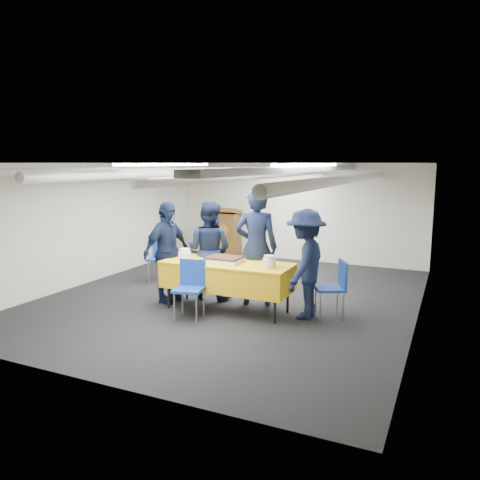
# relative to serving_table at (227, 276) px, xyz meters

# --- Properties ---
(ground) EXTENTS (7.00, 7.00, 0.00)m
(ground) POSITION_rel_serving_table_xyz_m (-0.23, 0.69, -0.56)
(ground) COLOR black
(ground) RESTS_ON ground
(room_shell) EXTENTS (6.00, 7.00, 2.30)m
(room_shell) POSITION_rel_serving_table_xyz_m (-0.14, 1.10, 1.25)
(room_shell) COLOR beige
(room_shell) RESTS_ON ground
(serving_table) EXTENTS (2.05, 0.80, 0.77)m
(serving_table) POSITION_rel_serving_table_xyz_m (0.00, 0.00, 0.00)
(serving_table) COLOR black
(serving_table) RESTS_ON ground
(sheet_cake) EXTENTS (0.55, 0.43, 0.09)m
(sheet_cake) POSITION_rel_serving_table_xyz_m (-0.03, -0.02, 0.26)
(sheet_cake) COLOR white
(sheet_cake) RESTS_ON serving_table
(plate_stack_left) EXTENTS (0.21, 0.21, 0.17)m
(plate_stack_left) POSITION_rel_serving_table_xyz_m (-0.74, -0.05, 0.29)
(plate_stack_left) COLOR white
(plate_stack_left) RESTS_ON serving_table
(plate_stack_right) EXTENTS (0.20, 0.20, 0.18)m
(plate_stack_right) POSITION_rel_serving_table_xyz_m (0.72, -0.05, 0.29)
(plate_stack_right) COLOR white
(plate_stack_right) RESTS_ON serving_table
(podium) EXTENTS (0.62, 0.53, 1.25)m
(podium) POSITION_rel_serving_table_xyz_m (-1.83, 3.74, 0.05)
(podium) COLOR brown
(podium) RESTS_ON ground
(chair_near) EXTENTS (0.49, 0.49, 0.87)m
(chair_near) POSITION_rel_serving_table_xyz_m (-0.35, -0.52, -0.03)
(chair_near) COLOR gray
(chair_near) RESTS_ON ground
(chair_right) EXTENTS (0.57, 0.57, 0.87)m
(chair_right) POSITION_rel_serving_table_xyz_m (1.62, 0.37, -0.03)
(chair_right) COLOR gray
(chair_right) RESTS_ON ground
(chair_left) EXTENTS (0.52, 0.52, 0.87)m
(chair_left) POSITION_rel_serving_table_xyz_m (-2.03, 1.16, -0.03)
(chair_left) COLOR gray
(chair_left) RESTS_ON ground
(sailor_a) EXTENTS (0.80, 0.65, 1.90)m
(sailor_a) POSITION_rel_serving_table_xyz_m (0.29, 0.49, 0.39)
(sailor_a) COLOR black
(sailor_a) RESTS_ON ground
(sailor_b) EXTENTS (0.81, 0.63, 1.67)m
(sailor_b) POSITION_rel_serving_table_xyz_m (-0.58, 0.49, 0.28)
(sailor_b) COLOR black
(sailor_b) RESTS_ON ground
(sailor_c) EXTENTS (0.59, 1.05, 1.68)m
(sailor_c) POSITION_rel_serving_table_xyz_m (-1.12, 0.01, 0.28)
(sailor_c) COLOR black
(sailor_c) RESTS_ON ground
(sailor_d) EXTENTS (0.62, 1.07, 1.64)m
(sailor_d) POSITION_rel_serving_table_xyz_m (1.21, 0.18, 0.26)
(sailor_d) COLOR black
(sailor_d) RESTS_ON ground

